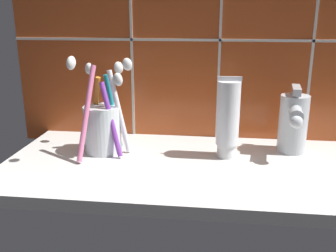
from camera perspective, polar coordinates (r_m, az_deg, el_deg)
sink_counter at (r=64.84cm, az=5.84°, el=-6.53°), size 69.70×30.79×2.00cm
tile_wall_backsplash at (r=75.37cm, az=6.75°, el=18.12°), size 79.70×1.72×57.04cm
toothbrush_cup at (r=68.94cm, az=-9.86°, el=0.24°), size 10.57×13.00×18.42cm
toothpaste_tube at (r=65.77cm, az=9.12°, el=1.19°), size 4.16×3.96×14.42cm
sink_faucet at (r=71.17cm, az=18.57°, el=0.62°), size 5.18×10.67×12.17cm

